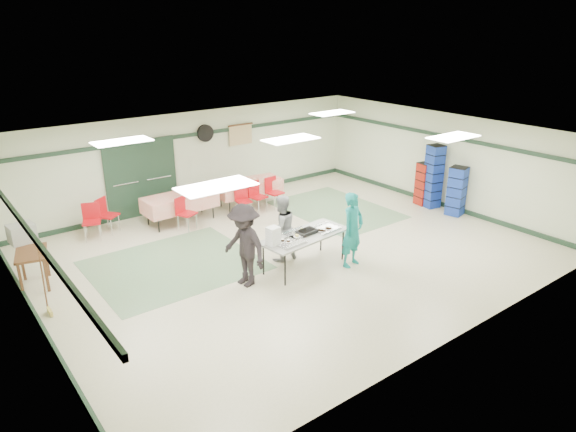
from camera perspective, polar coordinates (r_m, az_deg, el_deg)
floor at (r=12.10m, az=0.30°, el=-3.96°), size 11.00×11.00×0.00m
ceiling at (r=11.24m, az=0.32°, el=8.64°), size 11.00×11.00×0.00m
wall_back at (r=15.26m, az=-10.13°, el=6.37°), size 11.00×0.00×11.00m
wall_front at (r=8.75m, az=18.72°, el=-5.52°), size 11.00×0.00×11.00m
wall_left at (r=9.53m, az=-26.96°, el=-4.56°), size 0.00×9.00×9.00m
wall_right at (r=15.45m, az=16.77°, el=5.98°), size 0.00×9.00×9.00m
trim_back at (r=15.08m, az=-10.25°, el=8.93°), size 11.00×0.06×0.10m
baseboard_back at (r=15.60m, az=-9.79°, el=1.76°), size 11.00×0.06×0.12m
trim_left at (r=9.29m, az=-27.48°, el=-0.59°), size 0.06×9.00×0.10m
baseboard_left at (r=10.11m, az=-25.60°, el=-11.16°), size 0.06×9.00×0.12m
trim_right at (r=15.27m, az=16.97°, el=8.51°), size 0.06×9.00×0.10m
baseboard_right at (r=15.79m, az=16.23°, el=1.45°), size 0.06×9.00×0.12m
green_patch_a at (r=11.72m, az=-12.53°, el=-5.33°), size 3.50×3.00×0.01m
green_patch_b at (r=14.84m, az=5.33°, el=0.74°), size 2.50×3.50×0.01m
double_door_left at (r=14.46m, az=-17.68°, el=3.66°), size 0.90×0.06×2.10m
double_door_right at (r=14.78m, az=-14.24°, el=4.38°), size 0.90×0.06×2.10m
door_frame at (r=14.59m, az=-15.93°, el=4.01°), size 2.00×0.03×2.15m
wall_fan at (r=15.19m, az=-9.18°, el=9.08°), size 0.50×0.10×0.50m
scroll_banner at (r=15.82m, az=-5.29°, el=8.97°), size 0.80×0.02×0.60m
serving_table at (r=11.08m, az=1.85°, el=-2.30°), size 2.14×1.06×0.76m
sheet_tray_right at (r=11.38m, az=4.18°, el=-1.43°), size 0.64×0.51×0.02m
sheet_tray_mid at (r=11.11m, az=1.20°, el=-1.94°), size 0.64×0.51×0.02m
sheet_tray_left at (r=10.64m, az=0.22°, el=-3.00°), size 0.64×0.51×0.02m
baking_pan at (r=11.13m, az=2.10°, el=-1.76°), size 0.48×0.33×0.08m
foam_box_stack at (r=10.52m, az=-1.67°, el=-2.23°), size 0.26×0.25×0.39m
volunteer_teal at (r=11.22m, az=7.18°, el=-1.53°), size 0.68×0.51×1.67m
volunteer_grey at (r=11.41m, az=-0.77°, el=-1.36°), size 0.77×0.61×1.52m
volunteer_dark at (r=10.32m, az=-4.87°, el=-3.28°), size 0.78×1.19×1.74m
dining_table_a at (r=15.00m, az=-4.35°, el=3.28°), size 1.95×1.05×0.77m
dining_table_b at (r=13.98m, az=-11.90°, el=1.57°), size 1.95×0.90×0.77m
chair_a at (r=14.49m, az=-3.56°, el=2.52°), size 0.47×0.47×0.87m
chair_b at (r=14.25m, az=-5.09°, el=2.05°), size 0.45×0.45×0.83m
chair_c at (r=14.80m, az=-1.71°, el=3.00°), size 0.46×0.46×0.90m
chair_d at (r=13.43m, az=-11.50°, el=0.67°), size 0.54×0.54×0.88m
chair_loose_a at (r=13.79m, az=-19.68°, el=0.45°), size 0.59×0.59×0.91m
chair_loose_b at (r=13.51m, az=-21.01°, el=-0.14°), size 0.54×0.54×0.91m
crate_stack_blue_a at (r=15.28m, az=15.86°, el=4.24°), size 0.48×0.48×1.84m
crate_stack_red at (r=15.53m, az=14.88°, el=3.48°), size 0.44×0.44×1.26m
crate_stack_blue_b at (r=14.90m, az=18.24°, el=2.63°), size 0.51×0.51×1.38m
printer_table at (r=11.54m, az=-26.60°, el=-4.09°), size 0.78×1.00×0.74m
office_printer at (r=12.04m, az=-27.48°, el=-1.71°), size 0.54×0.48×0.39m
broom at (r=10.32m, az=-25.58°, el=-6.27°), size 0.06×0.23×1.39m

